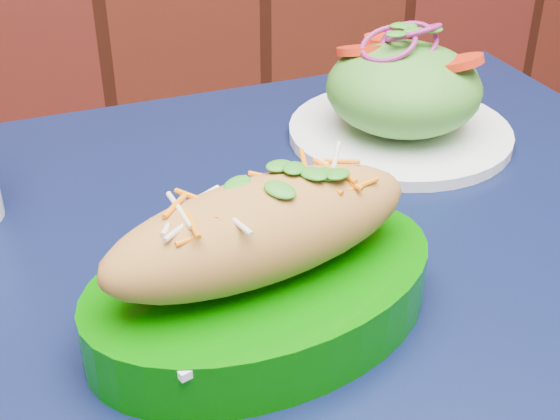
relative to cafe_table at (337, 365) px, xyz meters
name	(u,v)px	position (x,y,z in m)	size (l,w,h in m)	color
cafe_table	(337,365)	(0.00, 0.00, 0.00)	(0.84, 0.84, 0.75)	black
banh_mi_basket	(262,267)	(-0.07, -0.02, 0.14)	(0.30, 0.23, 0.12)	#036100
salad_plate	(403,96)	(0.16, 0.22, 0.13)	(0.23, 0.23, 0.12)	white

